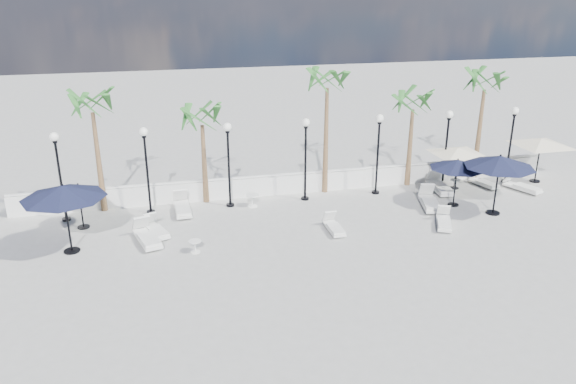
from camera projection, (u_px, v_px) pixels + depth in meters
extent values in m
plane|color=gray|center=(352.00, 263.00, 20.20)|extent=(100.00, 100.00, 0.00)
cube|color=silver|center=(300.00, 183.00, 26.88)|extent=(26.00, 0.30, 0.90)
cube|color=silver|center=(300.00, 173.00, 26.69)|extent=(26.00, 0.12, 0.08)
cylinder|color=black|center=(67.00, 219.00, 23.82)|extent=(0.36, 0.36, 0.10)
cylinder|color=black|center=(61.00, 181.00, 23.22)|extent=(0.10, 0.10, 3.50)
cylinder|color=black|center=(55.00, 142.00, 22.62)|extent=(0.18, 0.18, 0.10)
sphere|color=white|center=(54.00, 137.00, 22.55)|extent=(0.36, 0.36, 0.36)
cylinder|color=black|center=(151.00, 212.00, 24.58)|extent=(0.36, 0.36, 0.10)
cylinder|color=black|center=(148.00, 175.00, 23.98)|extent=(0.10, 0.10, 3.50)
cylinder|color=black|center=(144.00, 137.00, 23.39)|extent=(0.18, 0.18, 0.10)
sphere|color=white|center=(144.00, 132.00, 23.31)|extent=(0.36, 0.36, 0.36)
cylinder|color=black|center=(230.00, 205.00, 25.34)|extent=(0.36, 0.36, 0.10)
cylinder|color=black|center=(229.00, 169.00, 24.75)|extent=(0.10, 0.10, 3.50)
cylinder|color=black|center=(227.00, 132.00, 24.15)|extent=(0.18, 0.18, 0.10)
sphere|color=white|center=(227.00, 127.00, 24.08)|extent=(0.36, 0.36, 0.36)
cylinder|color=black|center=(305.00, 198.00, 26.11)|extent=(0.36, 0.36, 0.10)
cylinder|color=black|center=(305.00, 164.00, 25.51)|extent=(0.10, 0.10, 3.50)
cylinder|color=black|center=(306.00, 127.00, 24.91)|extent=(0.18, 0.18, 0.10)
sphere|color=white|center=(306.00, 123.00, 24.84)|extent=(0.36, 0.36, 0.36)
cylinder|color=black|center=(375.00, 192.00, 26.87)|extent=(0.36, 0.36, 0.10)
cylinder|color=black|center=(377.00, 158.00, 26.27)|extent=(0.10, 0.10, 3.50)
cylinder|color=black|center=(380.00, 123.00, 25.68)|extent=(0.18, 0.18, 0.10)
sphere|color=white|center=(380.00, 118.00, 25.60)|extent=(0.36, 0.36, 0.36)
cylinder|color=black|center=(442.00, 186.00, 27.63)|extent=(0.36, 0.36, 0.10)
cylinder|color=black|center=(445.00, 153.00, 27.04)|extent=(0.10, 0.10, 3.50)
cylinder|color=black|center=(449.00, 119.00, 26.44)|extent=(0.18, 0.18, 0.10)
sphere|color=white|center=(449.00, 114.00, 26.37)|extent=(0.36, 0.36, 0.36)
cylinder|color=black|center=(505.00, 181.00, 28.40)|extent=(0.36, 0.36, 0.10)
cylinder|color=black|center=(510.00, 149.00, 27.80)|extent=(0.10, 0.10, 3.50)
cylinder|color=black|center=(515.00, 115.00, 27.21)|extent=(0.18, 0.18, 0.10)
sphere|color=white|center=(515.00, 111.00, 27.13)|extent=(0.36, 0.36, 0.36)
cone|color=brown|center=(99.00, 163.00, 24.12)|extent=(0.28, 0.28, 4.40)
cone|color=brown|center=(204.00, 164.00, 25.24)|extent=(0.28, 0.28, 3.60)
cone|color=brown|center=(326.00, 141.00, 26.24)|extent=(0.28, 0.28, 5.00)
cone|color=brown|center=(410.00, 148.00, 27.39)|extent=(0.28, 0.28, 3.80)
cone|color=brown|center=(479.00, 135.00, 28.05)|extent=(0.28, 0.28, 4.60)
cube|color=white|center=(182.00, 209.00, 24.56)|extent=(0.73, 2.01, 0.11)
cube|color=white|center=(183.00, 209.00, 24.28)|extent=(0.67, 1.36, 0.11)
cube|color=white|center=(180.00, 195.00, 25.15)|extent=(0.64, 0.49, 0.62)
cube|color=white|center=(147.00, 239.00, 21.71)|extent=(1.17, 2.11, 0.11)
cube|color=white|center=(149.00, 239.00, 21.45)|extent=(0.96, 1.47, 0.11)
cube|color=white|center=(141.00, 222.00, 22.24)|extent=(0.73, 0.62, 0.63)
cube|color=white|center=(156.00, 231.00, 22.44)|extent=(1.14, 1.82, 0.09)
cube|color=white|center=(158.00, 231.00, 22.22)|extent=(0.91, 1.28, 0.09)
cube|color=white|center=(149.00, 218.00, 22.86)|extent=(0.65, 0.57, 0.54)
cube|color=white|center=(334.00, 229.00, 22.72)|extent=(0.53, 1.58, 0.09)
cube|color=white|center=(336.00, 229.00, 22.50)|extent=(0.50, 1.07, 0.09)
cube|color=white|center=(330.00, 215.00, 23.20)|extent=(0.50, 0.37, 0.49)
cube|color=white|center=(444.00, 223.00, 23.20)|extent=(1.21, 1.75, 0.09)
cube|color=white|center=(444.00, 223.00, 22.96)|extent=(0.95, 1.25, 0.09)
cube|color=white|center=(444.00, 210.00, 23.71)|extent=(0.64, 0.58, 0.52)
cube|color=white|center=(430.00, 204.00, 25.16)|extent=(1.22, 2.18, 0.11)
cube|color=white|center=(431.00, 204.00, 24.85)|extent=(1.00, 1.52, 0.11)
cube|color=white|center=(427.00, 189.00, 25.80)|extent=(0.76, 0.65, 0.65)
cube|color=white|center=(522.00, 188.00, 27.15)|extent=(1.25, 1.90, 0.10)
cube|color=white|center=(527.00, 187.00, 26.93)|extent=(0.99, 1.35, 0.10)
cube|color=white|center=(510.00, 177.00, 27.58)|extent=(0.69, 0.61, 0.57)
cube|color=white|center=(440.00, 188.00, 27.08)|extent=(0.93, 2.16, 0.11)
cube|color=white|center=(442.00, 188.00, 26.77)|extent=(0.81, 1.48, 0.11)
cube|color=white|center=(434.00, 174.00, 27.72)|extent=(0.71, 0.57, 0.66)
cube|color=white|center=(483.00, 184.00, 27.78)|extent=(0.96, 1.70, 0.09)
cube|color=white|center=(487.00, 183.00, 27.57)|extent=(0.78, 1.19, 0.09)
cube|color=white|center=(474.00, 174.00, 28.20)|extent=(0.59, 0.51, 0.50)
cylinder|color=white|center=(195.00, 252.00, 21.00)|extent=(0.37, 0.37, 0.03)
cylinder|color=white|center=(195.00, 247.00, 20.93)|extent=(0.06, 0.06, 0.45)
cylinder|color=white|center=(195.00, 241.00, 20.85)|extent=(0.48, 0.48, 0.03)
cylinder|color=white|center=(252.00, 206.00, 25.29)|extent=(0.45, 0.45, 0.03)
cylinder|color=white|center=(252.00, 201.00, 25.20)|extent=(0.07, 0.07, 0.54)
cylinder|color=white|center=(252.00, 195.00, 25.10)|extent=(0.59, 0.59, 0.03)
cylinder|color=white|center=(454.00, 189.00, 27.38)|extent=(0.40, 0.40, 0.03)
cylinder|color=white|center=(455.00, 185.00, 27.30)|extent=(0.06, 0.06, 0.48)
cylinder|color=white|center=(455.00, 180.00, 27.21)|extent=(0.53, 0.53, 0.03)
cylinder|color=black|center=(72.00, 251.00, 21.06)|extent=(0.59, 0.59, 0.06)
cylinder|color=black|center=(67.00, 220.00, 20.61)|extent=(0.07, 0.07, 2.59)
cone|color=black|center=(63.00, 192.00, 20.22)|extent=(3.07, 3.07, 0.48)
sphere|color=black|center=(62.00, 185.00, 20.13)|extent=(0.08, 0.08, 0.08)
cylinder|color=black|center=(453.00, 205.00, 25.44)|extent=(0.49, 0.49, 0.05)
cylinder|color=black|center=(456.00, 183.00, 25.08)|extent=(0.06, 0.06, 2.11)
cone|color=black|center=(458.00, 164.00, 24.76)|extent=(2.47, 2.47, 0.40)
sphere|color=black|center=(458.00, 159.00, 24.69)|extent=(0.07, 0.07, 0.07)
cylinder|color=black|center=(493.00, 213.00, 24.53)|extent=(0.60, 0.60, 0.06)
cylinder|color=black|center=(496.00, 186.00, 24.09)|extent=(0.08, 0.08, 2.58)
cone|color=black|center=(500.00, 161.00, 23.70)|extent=(3.01, 3.01, 0.48)
sphere|color=black|center=(501.00, 155.00, 23.61)|extent=(0.09, 0.09, 0.09)
cylinder|color=black|center=(454.00, 188.00, 27.47)|extent=(0.47, 0.47, 0.05)
cylinder|color=black|center=(456.00, 169.00, 27.12)|extent=(0.06, 0.06, 2.06)
pyramid|color=beige|center=(458.00, 148.00, 26.75)|extent=(4.56, 4.56, 0.31)
cylinder|color=black|center=(535.00, 181.00, 28.46)|extent=(0.52, 0.52, 0.06)
cylinder|color=black|center=(538.00, 161.00, 28.08)|extent=(0.07, 0.07, 2.23)
pyramid|color=beige|center=(542.00, 139.00, 27.68)|extent=(4.84, 4.84, 0.35)
cylinder|color=black|center=(84.00, 227.00, 23.12)|extent=(0.49, 0.49, 0.05)
cylinder|color=black|center=(81.00, 207.00, 22.81)|extent=(0.06, 0.06, 1.84)
cone|color=beige|center=(78.00, 189.00, 22.54)|extent=(1.58, 1.58, 0.39)
sphere|color=black|center=(78.00, 184.00, 22.47)|extent=(0.07, 0.07, 0.07)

